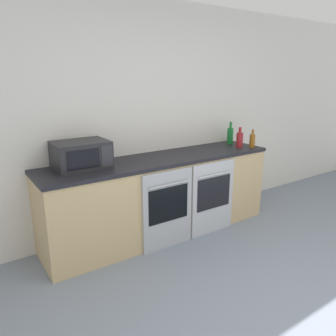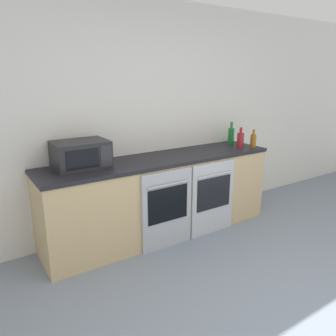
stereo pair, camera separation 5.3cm
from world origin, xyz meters
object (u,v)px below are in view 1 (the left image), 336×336
oven_right (213,197)px  microwave (81,155)px  bottle_amber (252,140)px  bottle_red (240,139)px  bottle_green (230,135)px  oven_left (168,209)px

oven_right → microwave: 1.55m
microwave → bottle_amber: 2.14m
bottle_red → bottle_amber: bearing=-41.7°
oven_right → bottle_green: 1.01m
bottle_amber → oven_right: bearing=-170.1°
oven_left → oven_right: same height
microwave → oven_left: bearing=-28.7°
oven_right → oven_left: bearing=180.0°
microwave → bottle_green: size_ratio=1.78×
oven_right → bottle_green: size_ratio=2.93×
oven_right → bottle_green: bottle_green is taller
oven_right → bottle_amber: size_ratio=3.73×
oven_left → bottle_amber: (1.37, 0.13, 0.56)m
oven_left → bottle_amber: size_ratio=3.73×
bottle_amber → bottle_red: 0.16m
oven_left → microwave: bearing=151.3°
oven_left → oven_right: (0.62, 0.00, 0.00)m
bottle_amber → microwave: bearing=172.6°
oven_right → bottle_green: bearing=33.7°
microwave → bottle_green: bearing=1.3°
oven_left → bottle_red: 1.40m
oven_right → microwave: microwave is taller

